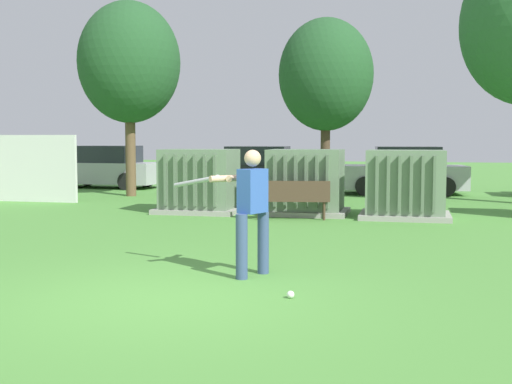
# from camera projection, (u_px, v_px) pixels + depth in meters

# --- Properties ---
(ground_plane) EXTENTS (96.00, 96.00, 0.00)m
(ground_plane) POSITION_uv_depth(u_px,v_px,m) (165.00, 299.00, 7.80)
(ground_plane) COLOR #51933D
(fence_panel) EXTENTS (4.80, 0.12, 2.00)m
(fence_panel) POSITION_uv_depth(u_px,v_px,m) (4.00, 168.00, 20.02)
(fence_panel) COLOR silver
(fence_panel) RESTS_ON ground
(transformer_west) EXTENTS (2.10, 1.70, 1.62)m
(transformer_west) POSITION_uv_depth(u_px,v_px,m) (199.00, 182.00, 16.96)
(transformer_west) COLOR #9E9B93
(transformer_west) RESTS_ON ground
(transformer_mid_west) EXTENTS (2.10, 1.70, 1.62)m
(transformer_mid_west) POSITION_uv_depth(u_px,v_px,m) (306.00, 183.00, 16.53)
(transformer_mid_west) COLOR #9E9B93
(transformer_mid_west) RESTS_ON ground
(transformer_mid_east) EXTENTS (2.10, 1.70, 1.62)m
(transformer_mid_east) POSITION_uv_depth(u_px,v_px,m) (405.00, 185.00, 15.71)
(transformer_mid_east) COLOR #9E9B93
(transformer_mid_east) RESTS_ON ground
(park_bench) EXTENTS (1.84, 0.68, 0.92)m
(park_bench) POSITION_uv_depth(u_px,v_px,m) (291.00, 197.00, 15.43)
(park_bench) COLOR #4C3828
(park_bench) RESTS_ON ground
(batter) EXTENTS (1.55, 0.94, 1.74)m
(batter) POSITION_uv_depth(u_px,v_px,m) (249.00, 205.00, 9.07)
(batter) COLOR #384C75
(batter) RESTS_ON ground
(sports_ball) EXTENTS (0.09, 0.09, 0.09)m
(sports_ball) POSITION_uv_depth(u_px,v_px,m) (291.00, 295.00, 7.84)
(sports_ball) COLOR white
(sports_ball) RESTS_ON ground
(tree_left) EXTENTS (3.32, 3.32, 6.34)m
(tree_left) POSITION_uv_depth(u_px,v_px,m) (129.00, 63.00, 21.50)
(tree_left) COLOR brown
(tree_left) RESTS_ON ground
(tree_center_left) EXTENTS (2.95, 2.95, 5.63)m
(tree_center_left) POSITION_uv_depth(u_px,v_px,m) (326.00, 75.00, 20.60)
(tree_center_left) COLOR #4C3828
(tree_center_left) RESTS_ON ground
(parked_car_leftmost) EXTENTS (4.29, 2.09, 1.62)m
(parked_car_leftmost) POSITION_uv_depth(u_px,v_px,m) (107.00, 168.00, 25.43)
(parked_car_leftmost) COLOR #B2B2B7
(parked_car_leftmost) RESTS_ON ground
(parked_car_left_of_center) EXTENTS (4.26, 2.04, 1.62)m
(parked_car_left_of_center) POSITION_uv_depth(u_px,v_px,m) (255.00, 171.00, 23.47)
(parked_car_left_of_center) COLOR black
(parked_car_left_of_center) RESTS_ON ground
(parked_car_right_of_center) EXTENTS (4.36, 2.26, 1.62)m
(parked_car_right_of_center) POSITION_uv_depth(u_px,v_px,m) (404.00, 172.00, 22.55)
(parked_car_right_of_center) COLOR #B2B2B7
(parked_car_right_of_center) RESTS_ON ground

